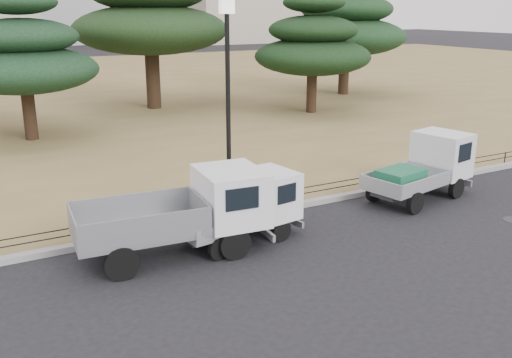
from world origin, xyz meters
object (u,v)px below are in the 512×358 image
truck_large (184,211)px  truck_kei_front (247,208)px  street_lamp (228,65)px  truck_kei_rear (424,168)px

truck_large → truck_kei_front: 1.73m
truck_large → street_lamp: street_lamp is taller
truck_kei_front → truck_kei_rear: 6.41m
truck_large → truck_kei_front: truck_large is taller
truck_kei_front → street_lamp: bearing=70.0°
truck_kei_front → street_lamp: street_lamp is taller
truck_kei_rear → street_lamp: size_ratio=0.65×
truck_large → truck_kei_rear: 8.12m
truck_kei_front → truck_large: bearing=172.9°
truck_large → truck_kei_front: (1.71, 0.04, -0.25)m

